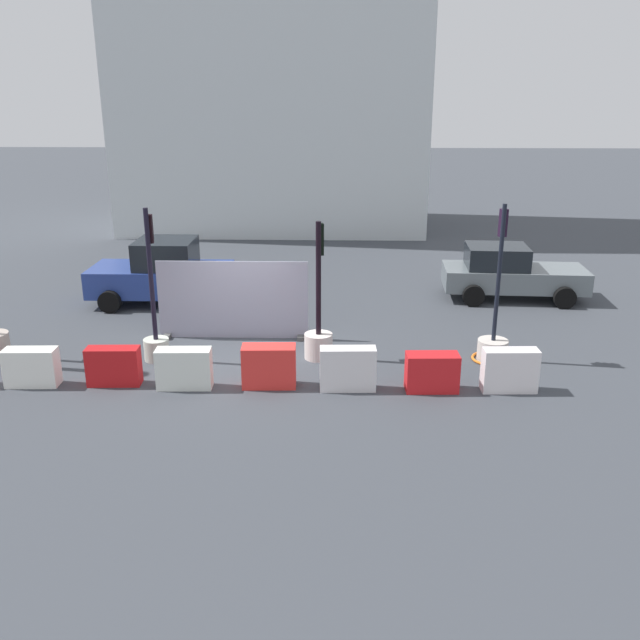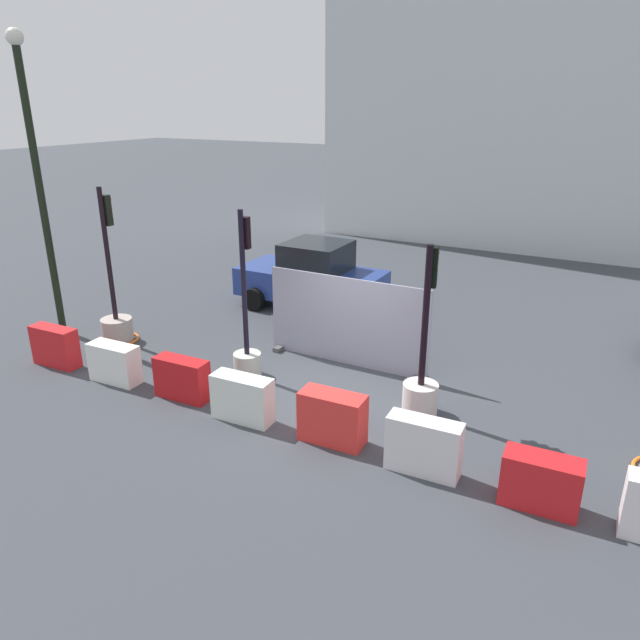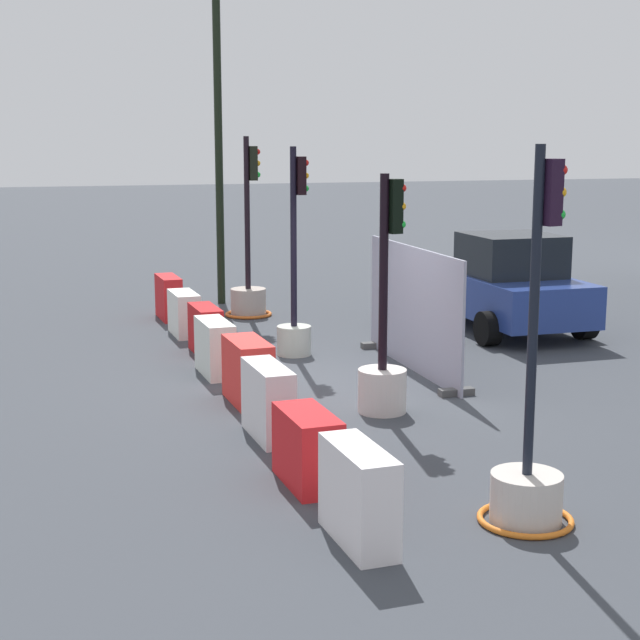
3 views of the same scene
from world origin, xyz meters
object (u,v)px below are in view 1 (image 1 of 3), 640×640
at_px(traffic_light_1, 155,329).
at_px(construction_barrier_1, 32,367).
at_px(car_blue_estate, 163,274).
at_px(construction_barrier_5, 348,369).
at_px(traffic_light_3, 493,339).
at_px(construction_barrier_3, 184,369).
at_px(car_grey_saloon, 509,273).
at_px(traffic_light_2, 319,331).
at_px(construction_barrier_7, 510,370).
at_px(construction_barrier_2, 114,366).
at_px(construction_barrier_4, 269,366).
at_px(construction_barrier_6, 432,372).

xyz_separation_m(traffic_light_1, construction_barrier_1, (-2.18, -1.48, -0.33)).
bearing_deg(car_blue_estate, construction_barrier_5, -48.66).
bearing_deg(traffic_light_3, construction_barrier_1, -170.33).
bearing_deg(car_blue_estate, construction_barrier_3, -72.50).
relative_size(car_blue_estate, car_grey_saloon, 0.95).
bearing_deg(traffic_light_2, traffic_light_3, -0.41).
bearing_deg(construction_barrier_7, construction_barrier_2, 179.28).
bearing_deg(construction_barrier_4, construction_barrier_1, -178.96).
height_order(construction_barrier_4, construction_barrier_5, construction_barrier_5).
bearing_deg(construction_barrier_2, traffic_light_3, 10.99).
relative_size(construction_barrier_3, construction_barrier_4, 1.01).
relative_size(traffic_light_1, construction_barrier_1, 3.19).
bearing_deg(traffic_light_2, construction_barrier_7, -23.58).
relative_size(construction_barrier_4, car_blue_estate, 0.28).
relative_size(traffic_light_1, construction_barrier_7, 3.09).
height_order(construction_barrier_2, construction_barrier_5, construction_barrier_5).
bearing_deg(construction_barrier_1, construction_barrier_6, -0.20).
xyz_separation_m(traffic_light_1, car_grey_saloon, (8.97, 5.03, 0.02)).
height_order(traffic_light_1, construction_barrier_6, traffic_light_1).
distance_m(traffic_light_2, construction_barrier_5, 1.83).
relative_size(construction_barrier_1, construction_barrier_7, 0.97).
bearing_deg(construction_barrier_4, car_blue_estate, 121.77).
bearing_deg(traffic_light_3, car_grey_saloon, 73.16).
bearing_deg(construction_barrier_1, traffic_light_2, 16.14).
height_order(traffic_light_2, construction_barrier_5, traffic_light_2).
relative_size(construction_barrier_2, construction_barrier_3, 0.97).
relative_size(traffic_light_2, construction_barrier_7, 2.81).
height_order(traffic_light_1, traffic_light_3, traffic_light_3).
bearing_deg(construction_barrier_3, traffic_light_2, 32.75).
height_order(traffic_light_1, construction_barrier_5, traffic_light_1).
relative_size(traffic_light_2, car_grey_saloon, 0.76).
bearing_deg(traffic_light_2, construction_barrier_1, -163.86).
bearing_deg(construction_barrier_7, construction_barrier_5, -179.66).
bearing_deg(car_grey_saloon, construction_barrier_5, -125.82).
bearing_deg(traffic_light_3, construction_barrier_3, -165.57).
bearing_deg(car_grey_saloon, construction_barrier_6, -114.92).
relative_size(construction_barrier_1, construction_barrier_3, 0.96).
bearing_deg(construction_barrier_4, car_grey_saloon, 45.50).
bearing_deg(construction_barrier_5, construction_barrier_7, 0.34).
bearing_deg(traffic_light_3, traffic_light_1, -178.73).
height_order(construction_barrier_2, construction_barrier_4, construction_barrier_4).
xyz_separation_m(construction_barrier_1, construction_barrier_3, (3.13, -0.04, 0.02)).
height_order(construction_barrier_2, construction_barrier_3, construction_barrier_3).
height_order(traffic_light_3, construction_barrier_5, traffic_light_3).
xyz_separation_m(traffic_light_2, construction_barrier_7, (3.86, -1.68, -0.20)).
distance_m(construction_barrier_3, construction_barrier_7, 6.52).
distance_m(construction_barrier_6, car_blue_estate, 8.99).
relative_size(construction_barrier_1, construction_barrier_4, 0.97).
xyz_separation_m(construction_barrier_1, construction_barrier_7, (9.65, -0.01, 0.05)).
bearing_deg(traffic_light_3, construction_barrier_6, -133.06).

